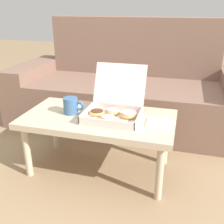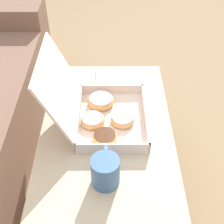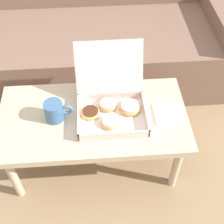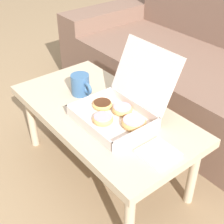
{
  "view_description": "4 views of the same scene",
  "coord_description": "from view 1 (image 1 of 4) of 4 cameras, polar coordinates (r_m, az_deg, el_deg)",
  "views": [
    {
      "loc": [
        0.5,
        -1.5,
        1.06
      ],
      "look_at": [
        0.1,
        -0.05,
        0.45
      ],
      "focal_mm": 42.0,
      "sensor_mm": 36.0,
      "label": 1
    },
    {
      "loc": [
        -0.8,
        -0.05,
        1.27
      ],
      "look_at": [
        0.1,
        -0.05,
        0.45
      ],
      "focal_mm": 50.0,
      "sensor_mm": 36.0,
      "label": 2
    },
    {
      "loc": [
        0.02,
        -1.07,
        1.61
      ],
      "look_at": [
        0.1,
        -0.05,
        0.45
      ],
      "focal_mm": 50.0,
      "sensor_mm": 36.0,
      "label": 3
    },
    {
      "loc": [
        0.99,
        -0.76,
        1.24
      ],
      "look_at": [
        0.1,
        -0.05,
        0.45
      ],
      "focal_mm": 50.0,
      "sensor_mm": 36.0,
      "label": 4
    }
  ],
  "objects": [
    {
      "name": "ground_plane",
      "position": [
        1.9,
        -2.45,
        -11.63
      ],
      "size": [
        12.0,
        12.0,
        0.0
      ],
      "primitive_type": "plane",
      "color": "#937756"
    },
    {
      "name": "couch",
      "position": [
        2.51,
        3.37,
        4.74
      ],
      "size": [
        2.13,
        0.86,
        0.95
      ],
      "color": "#7A5B4C",
      "rests_on": "ground_plane"
    },
    {
      "name": "coffee_mug",
      "position": [
        1.73,
        -8.87,
        1.37
      ],
      "size": [
        0.14,
        0.09,
        0.11
      ],
      "color": "#3D6693",
      "rests_on": "coffee_table"
    },
    {
      "name": "napkin_stack",
      "position": [
        1.6,
        10.05,
        -2.45
      ],
      "size": [
        0.14,
        0.14,
        0.01
      ],
      "color": "white",
      "rests_on": "coffee_table"
    },
    {
      "name": "coffee_table",
      "position": [
        1.7,
        -2.97,
        -2.33
      ],
      "size": [
        0.97,
        0.51,
        0.4
      ],
      "color": "#C6B293",
      "rests_on": "ground_plane"
    },
    {
      "name": "pastry_box",
      "position": [
        1.67,
        0.55,
        0.8
      ],
      "size": [
        0.35,
        0.39,
        0.3
      ],
      "color": "silver",
      "rests_on": "coffee_table"
    }
  ]
}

